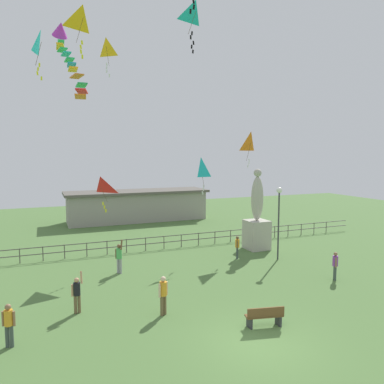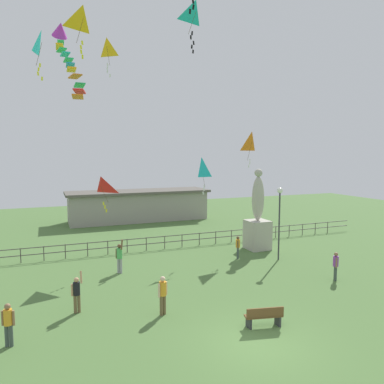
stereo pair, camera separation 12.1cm
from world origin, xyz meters
The scene contains 20 objects.
ground_plane centered at (0.00, 0.00, 0.00)m, with size 80.00×80.00×0.00m, color #4C7038.
statue_monument centered at (7.12, 11.47, 1.93)m, with size 1.53×1.53×5.78m.
lamppost centered at (6.92, 8.60, 3.39)m, with size 0.36×0.36×4.70m.
park_bench centered at (0.90, 0.97, 0.46)m, with size 1.55×0.72×0.85m.
person_0 centered at (7.48, 4.19, 0.89)m, with size 0.29×0.41×1.55m.
person_1 centered at (-5.81, 5.12, 0.92)m, with size 0.48×0.29×1.83m.
person_2 centered at (-8.27, 3.11, 0.91)m, with size 0.45×0.29×1.57m.
person_3 centered at (4.60, 9.78, 0.86)m, with size 0.28×0.39×1.49m.
person_4 centered at (-2.44, 3.56, 0.96)m, with size 0.47×0.31×1.67m.
person_6 centered at (-3.11, 9.75, 1.00)m, with size 0.40×0.49×1.99m.
kite_0 centered at (7.01, 12.27, 7.66)m, with size 1.05×0.80×2.58m.
kite_1 centered at (0.37, 6.74, 13.76)m, with size 1.22×1.03×2.44m.
kite_3 centered at (2.90, 11.84, 5.86)m, with size 0.87×0.70×2.48m.
kite_5 centered at (-4.93, 7.79, 13.11)m, with size 1.25×1.10×2.32m.
kite_6 centered at (-3.91, 10.70, 4.91)m, with size 1.25×1.30×2.07m.
kite_7 centered at (-3.03, 13.05, 13.38)m, with size 0.93×0.85×2.34m.
kite_8 centered at (-6.78, 10.07, 12.41)m, with size 0.63×0.84×2.49m.
streamer_kite centered at (-6.10, 4.34, 11.24)m, with size 0.73×7.94×4.05m.
waterfront_railing centered at (-0.36, 14.00, 0.62)m, with size 36.03×0.06×0.95m.
pavilion_building centered at (1.95, 26.00, 1.57)m, with size 14.42×4.26×3.10m.
Camera 1 is at (-6.96, -10.72, 6.77)m, focal length 34.26 mm.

